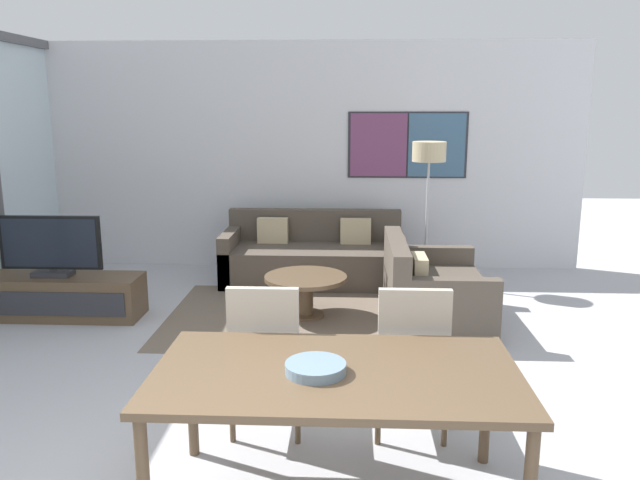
{
  "coord_description": "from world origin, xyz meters",
  "views": [
    {
      "loc": [
        0.69,
        -2.1,
        2.02
      ],
      "look_at": [
        0.45,
        2.86,
        0.95
      ],
      "focal_mm": 35.0,
      "sensor_mm": 36.0,
      "label": 1
    }
  ],
  "objects": [
    {
      "name": "wall_back",
      "position": [
        0.04,
        5.72,
        1.4
      ],
      "size": [
        7.15,
        0.09,
        2.8
      ],
      "color": "silver",
      "rests_on": "ground_plane"
    },
    {
      "name": "dining_table",
      "position": [
        0.63,
        0.77,
        0.68
      ],
      "size": [
        1.81,
        0.99,
        0.74
      ],
      "color": "brown",
      "rests_on": "ground_plane"
    },
    {
      "name": "area_rug",
      "position": [
        0.27,
        3.71,
        0.0
      ],
      "size": [
        2.69,
        2.0,
        0.01
      ],
      "color": "#706051",
      "rests_on": "ground_plane"
    },
    {
      "name": "tv_console",
      "position": [
        -2.16,
        3.58,
        0.21
      ],
      "size": [
        1.67,
        0.48,
        0.41
      ],
      "color": "brown",
      "rests_on": "ground_plane"
    },
    {
      "name": "sofa_main",
      "position": [
        0.27,
        5.03,
        0.27
      ],
      "size": [
        2.07,
        0.92,
        0.8
      ],
      "color": "#51473D",
      "rests_on": "ground_plane"
    },
    {
      "name": "coffee_table",
      "position": [
        0.27,
        3.71,
        0.31
      ],
      "size": [
        0.8,
        0.8,
        0.41
      ],
      "color": "brown",
      "rests_on": "ground_plane"
    },
    {
      "name": "floor_lamp",
      "position": [
        1.57,
        4.91,
        1.41
      ],
      "size": [
        0.37,
        0.37,
        1.64
      ],
      "color": "#2D2D33",
      "rests_on": "ground_plane"
    },
    {
      "name": "sofa_side",
      "position": [
        1.44,
        3.61,
        0.27
      ],
      "size": [
        0.92,
        1.38,
        0.8
      ],
      "rotation": [
        0.0,
        0.0,
        1.57
      ],
      "color": "#51473D",
      "rests_on": "ground_plane"
    },
    {
      "name": "fruit_bowl",
      "position": [
        0.53,
        0.73,
        0.77
      ],
      "size": [
        0.3,
        0.3,
        0.05
      ],
      "color": "slate",
      "rests_on": "dining_table"
    },
    {
      "name": "dining_chair_centre",
      "position": [
        1.08,
        1.49,
        0.54
      ],
      "size": [
        0.46,
        0.46,
        0.99
      ],
      "color": "#B2A899",
      "rests_on": "ground_plane"
    },
    {
      "name": "dining_chair_left",
      "position": [
        0.19,
        1.47,
        0.54
      ],
      "size": [
        0.46,
        0.46,
        0.99
      ],
      "color": "#B2A899",
      "rests_on": "ground_plane"
    },
    {
      "name": "television",
      "position": [
        -2.16,
        3.58,
        0.7
      ],
      "size": [
        0.98,
        0.2,
        0.59
      ],
      "color": "#2D2D33",
      "rests_on": "tv_console"
    }
  ]
}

